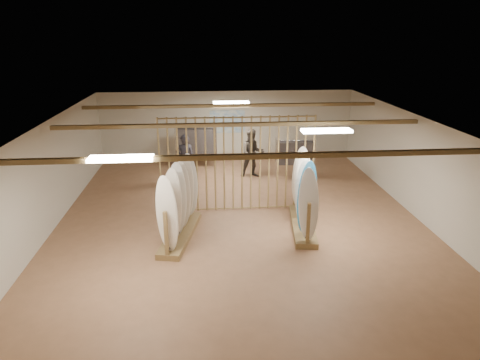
{
  "coord_description": "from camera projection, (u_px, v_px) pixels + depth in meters",
  "views": [
    {
      "loc": [
        -0.93,
        -10.86,
        4.98
      ],
      "look_at": [
        0.0,
        0.0,
        1.2
      ],
      "focal_mm": 32.0,
      "sensor_mm": 36.0,
      "label": 1
    }
  ],
  "objects": [
    {
      "name": "floor",
      "position": [
        240.0,
        221.0,
        11.93
      ],
      "size": [
        12.0,
        12.0,
        0.0
      ],
      "primitive_type": "plane",
      "color": "#946847",
      "rests_on": "ground"
    },
    {
      "name": "ceiling",
      "position": [
        240.0,
        121.0,
        11.01
      ],
      "size": [
        12.0,
        12.0,
        0.0
      ],
      "primitive_type": "plane",
      "rotation": [
        3.14,
        0.0,
        0.0
      ],
      "color": "gray",
      "rests_on": "ground"
    },
    {
      "name": "wall_back",
      "position": [
        227.0,
        126.0,
        17.12
      ],
      "size": [
        12.0,
        0.0,
        12.0
      ],
      "primitive_type": "plane",
      "rotation": [
        1.57,
        0.0,
        0.0
      ],
      "color": "beige",
      "rests_on": "ground"
    },
    {
      "name": "wall_front",
      "position": [
        278.0,
        310.0,
        5.82
      ],
      "size": [
        12.0,
        0.0,
        12.0
      ],
      "primitive_type": "plane",
      "rotation": [
        -1.57,
        0.0,
        0.0
      ],
      "color": "beige",
      "rests_on": "ground"
    },
    {
      "name": "wall_left",
      "position": [
        48.0,
        178.0,
        11.06
      ],
      "size": [
        0.0,
        12.0,
        12.0
      ],
      "primitive_type": "plane",
      "rotation": [
        1.57,
        0.0,
        1.57
      ],
      "color": "beige",
      "rests_on": "ground"
    },
    {
      "name": "wall_right",
      "position": [
        419.0,
        168.0,
        11.87
      ],
      "size": [
        0.0,
        12.0,
        12.0
      ],
      "primitive_type": "plane",
      "rotation": [
        1.57,
        0.0,
        -1.57
      ],
      "color": "beige",
      "rests_on": "ground"
    },
    {
      "name": "ceiling_slats",
      "position": [
        240.0,
        124.0,
        11.04
      ],
      "size": [
        9.5,
        6.12,
        0.1
      ],
      "primitive_type": "cube",
      "color": "olive",
      "rests_on": "ground"
    },
    {
      "name": "light_panels",
      "position": [
        240.0,
        124.0,
        11.03
      ],
      "size": [
        1.2,
        0.35,
        0.06
      ],
      "primitive_type": "cube",
      "color": "white",
      "rests_on": "ground"
    },
    {
      "name": "bamboo_partition",
      "position": [
        238.0,
        164.0,
        12.22
      ],
      "size": [
        4.45,
        0.05,
        2.78
      ],
      "color": "#A2854E",
      "rests_on": "ground"
    },
    {
      "name": "poster",
      "position": [
        227.0,
        122.0,
        17.03
      ],
      "size": [
        1.4,
        0.03,
        0.9
      ],
      "primitive_type": "cube",
      "color": "#3878C4",
      "rests_on": "ground"
    },
    {
      "name": "rack_left",
      "position": [
        180.0,
        212.0,
        10.76
      ],
      "size": [
        1.06,
        2.58,
        2.03
      ],
      "rotation": [
        0.0,
        0.0,
        -0.2
      ],
      "color": "olive",
      "rests_on": "floor"
    },
    {
      "name": "rack_right",
      "position": [
        304.0,
        204.0,
        11.27
      ],
      "size": [
        0.88,
        2.54,
        2.0
      ],
      "rotation": [
        0.0,
        0.0,
        -0.13
      ],
      "color": "olive",
      "rests_on": "floor"
    },
    {
      "name": "clothing_rack_a",
      "position": [
        196.0,
        141.0,
        16.27
      ],
      "size": [
        1.51,
        0.51,
        1.63
      ],
      "rotation": [
        0.0,
        0.0,
        -0.09
      ],
      "color": "silver",
      "rests_on": "floor"
    },
    {
      "name": "clothing_rack_b",
      "position": [
        295.0,
        153.0,
        15.1
      ],
      "size": [
        1.34,
        0.44,
        1.44
      ],
      "rotation": [
        0.0,
        0.0,
        -0.09
      ],
      "color": "silver",
      "rests_on": "floor"
    },
    {
      "name": "shopper_a",
      "position": [
        185.0,
        156.0,
        14.58
      ],
      "size": [
        0.75,
        0.54,
        1.96
      ],
      "primitive_type": "imported",
      "rotation": [
        0.0,
        0.0,
        3.22
      ],
      "color": "#28262E",
      "rests_on": "floor"
    },
    {
      "name": "shopper_b",
      "position": [
        252.0,
        150.0,
        15.22
      ],
      "size": [
        0.99,
        0.79,
        1.99
      ],
      "primitive_type": "imported",
      "rotation": [
        0.0,
        0.0,
        0.04
      ],
      "color": "#352F29",
      "rests_on": "floor"
    }
  ]
}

